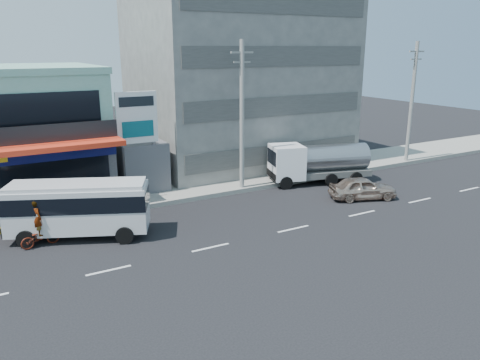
% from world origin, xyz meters
% --- Properties ---
extents(ground, '(120.00, 120.00, 0.00)m').
position_xyz_m(ground, '(0.00, 0.00, 0.00)').
color(ground, black).
rests_on(ground, ground).
extents(sidewalk, '(70.00, 5.00, 0.30)m').
position_xyz_m(sidewalk, '(5.00, 9.50, 0.15)').
color(sidewalk, gray).
rests_on(sidewalk, ground).
extents(shop_building, '(12.40, 11.70, 8.00)m').
position_xyz_m(shop_building, '(-8.00, 13.95, 4.00)').
color(shop_building, '#414045').
rests_on(shop_building, ground).
extents(concrete_building, '(16.00, 12.00, 14.00)m').
position_xyz_m(concrete_building, '(10.00, 15.00, 7.00)').
color(concrete_building, gray).
rests_on(concrete_building, ground).
extents(gap_structure, '(3.00, 6.00, 3.50)m').
position_xyz_m(gap_structure, '(0.00, 12.00, 1.75)').
color(gap_structure, '#414045').
rests_on(gap_structure, ground).
extents(satellite_dish, '(1.50, 1.50, 0.15)m').
position_xyz_m(satellite_dish, '(0.00, 11.00, 3.58)').
color(satellite_dish, slate).
rests_on(satellite_dish, gap_structure).
extents(billboard, '(2.60, 0.18, 6.90)m').
position_xyz_m(billboard, '(-0.50, 9.20, 4.93)').
color(billboard, gray).
rests_on(billboard, ground).
extents(utility_pole_near, '(1.60, 0.30, 10.00)m').
position_xyz_m(utility_pole_near, '(6.00, 7.40, 5.15)').
color(utility_pole_near, '#999993').
rests_on(utility_pole_near, ground).
extents(utility_pole_far, '(1.60, 0.30, 10.00)m').
position_xyz_m(utility_pole_far, '(22.00, 7.40, 5.15)').
color(utility_pole_far, '#999993').
rests_on(utility_pole_far, ground).
extents(minibus, '(7.30, 4.86, 2.93)m').
position_xyz_m(minibus, '(-5.26, 4.51, 1.75)').
color(minibus, silver).
rests_on(minibus, ground).
extents(sedan, '(4.63, 3.13, 1.46)m').
position_xyz_m(sedan, '(12.00, 2.11, 0.73)').
color(sedan, '#C5AB97').
rests_on(sedan, ground).
extents(tanker_truck, '(7.60, 4.06, 2.88)m').
position_xyz_m(tanker_truck, '(11.70, 6.59, 1.54)').
color(tanker_truck, white).
rests_on(tanker_truck, ground).
extents(motorcycle_rider, '(1.95, 0.98, 2.39)m').
position_xyz_m(motorcycle_rider, '(-7.24, 4.29, 0.79)').
color(motorcycle_rider, '#53180B').
rests_on(motorcycle_rider, ground).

